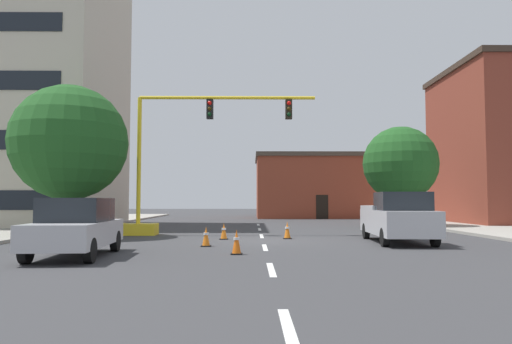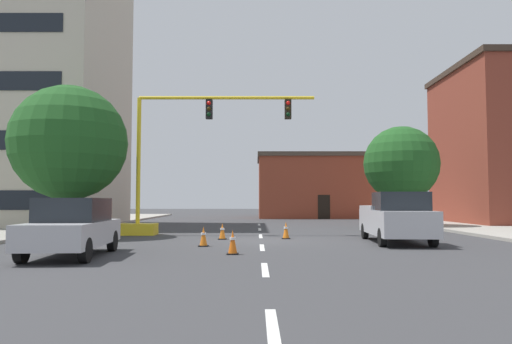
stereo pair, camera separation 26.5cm
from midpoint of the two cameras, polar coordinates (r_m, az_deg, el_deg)
The scene contains 20 objects.
ground_plane at distance 20.35m, azimuth 0.44°, elevation -8.08°, with size 160.00×160.00×0.00m, color #38383A.
sidewalk_left at distance 31.02m, azimuth -24.76°, elevation -6.03°, with size 6.00×56.00×0.14m, color #9E998E.
sidewalk_right at distance 31.31m, azimuth 24.82°, elevation -6.00°, with size 6.00×56.00×0.14m, color #9E998E.
lane_stripe_seg_0 at distance 6.50m, azimuth 2.67°, elevation -18.12°, with size 0.16×2.40×0.01m, color silver.
lane_stripe_seg_1 at distance 11.90m, azimuth 1.16°, elevation -11.39°, with size 0.16×2.40×0.01m, color silver.
lane_stripe_seg_2 at distance 17.36m, azimuth 0.61°, elevation -8.87°, with size 0.16×2.40×0.01m, color silver.
lane_stripe_seg_3 at distance 22.84m, azimuth 0.33°, elevation -7.56°, with size 0.16×2.40×0.01m, color silver.
lane_stripe_seg_4 at distance 28.33m, azimuth 0.16°, elevation -6.76°, with size 0.16×2.40×0.01m, color silver.
lane_stripe_seg_5 at distance 33.82m, azimuth 0.04°, elevation -6.22°, with size 0.16×2.40×0.01m, color silver.
building_tall_left at distance 37.55m, azimuth -27.14°, elevation 10.32°, with size 14.05×11.20×20.64m.
building_brick_center at distance 49.21m, azimuth 6.84°, elevation -1.70°, with size 12.07×9.51×6.19m.
traffic_signal_gantry at distance 24.09m, azimuth -11.07°, elevation -1.88°, with size 9.56×1.20×6.83m.
tree_right_mid at distance 31.69m, azimuth 16.42°, elevation 0.94°, with size 4.67×4.67×6.33m.
tree_left_near at distance 24.26m, azimuth -21.40°, elevation 3.24°, with size 5.36×5.36×7.05m.
pickup_truck_silver at distance 20.06m, azimuth 15.94°, elevation -5.23°, with size 2.29×5.50×1.99m.
sedan_silver_near_left at distance 15.45m, azimuth -20.87°, elevation -6.04°, with size 2.11×4.60×1.74m.
traffic_cone_roadside_a at distance 20.99m, azimuth -4.17°, elevation -6.99°, with size 0.36×0.36×0.70m.
traffic_cone_roadside_b at distance 15.14m, azimuth -2.81°, elevation -8.26°, with size 0.36×0.36×0.77m.
traffic_cone_roadside_c at distance 17.83m, azimuth -6.33°, elevation -7.59°, with size 0.36×0.36×0.72m.
traffic_cone_roadside_d at distance 21.30m, azimuth 3.35°, elevation -6.87°, with size 0.36×0.36×0.76m.
Camera 1 is at (-0.48, -20.28, 1.65)m, focal length 33.97 mm.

